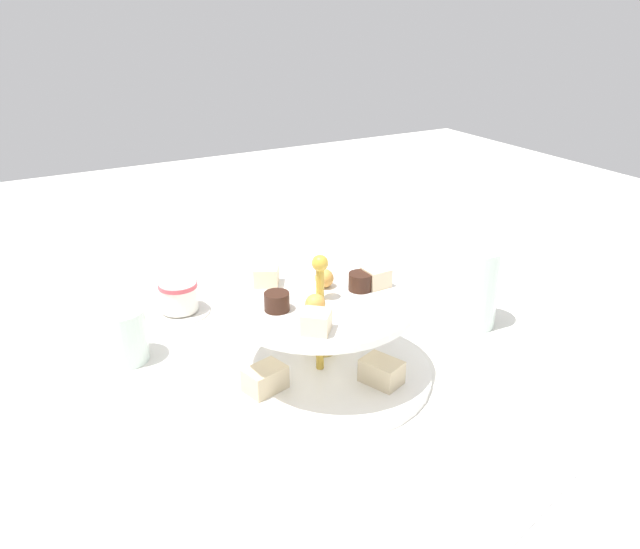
% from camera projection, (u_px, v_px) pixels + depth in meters
% --- Properties ---
extents(ground_plane, '(2.40, 2.40, 0.00)m').
position_uv_depth(ground_plane, '(320.00, 374.00, 0.83)').
color(ground_plane, silver).
extents(tiered_serving_stand, '(0.28, 0.28, 0.16)m').
position_uv_depth(tiered_serving_stand, '(320.00, 341.00, 0.81)').
color(tiered_serving_stand, white).
rests_on(tiered_serving_stand, ground_plane).
extents(water_glass_tall_right, '(0.07, 0.07, 0.12)m').
position_uv_depth(water_glass_tall_right, '(474.00, 287.00, 0.93)').
color(water_glass_tall_right, silver).
rests_on(water_glass_tall_right, ground_plane).
extents(water_glass_short_left, '(0.06, 0.06, 0.07)m').
position_uv_depth(water_glass_short_left, '(122.00, 335.00, 0.85)').
color(water_glass_short_left, silver).
rests_on(water_glass_short_left, ground_plane).
extents(teacup_with_saucer, '(0.09, 0.09, 0.05)m').
position_uv_depth(teacup_with_saucer, '(179.00, 298.00, 0.98)').
color(teacup_with_saucer, white).
rests_on(teacup_with_saucer, ground_plane).
extents(butter_knife_left, '(0.06, 0.17, 0.00)m').
position_uv_depth(butter_knife_left, '(539.00, 506.00, 0.61)').
color(butter_knife_left, silver).
rests_on(butter_knife_left, ground_plane).
extents(butter_knife_right, '(0.08, 0.16, 0.00)m').
position_uv_depth(butter_knife_right, '(304.00, 276.00, 1.11)').
color(butter_knife_right, silver).
rests_on(butter_knife_right, ground_plane).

